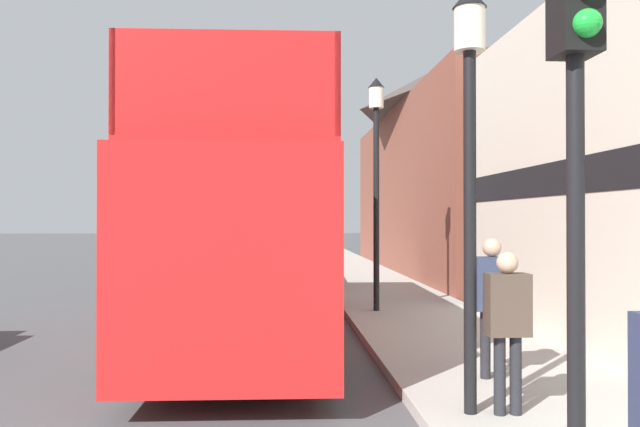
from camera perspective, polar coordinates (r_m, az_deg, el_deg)
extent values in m
plane|color=#4C4C4F|center=(24.21, -11.87, -5.59)|extent=(144.00, 144.00, 0.00)
cube|color=#ADAAA3|center=(21.19, 4.25, -6.14)|extent=(3.01, 108.00, 0.14)
cube|color=brown|center=(25.73, 13.06, 1.98)|extent=(6.00, 18.34, 6.52)
pyramid|color=#473D38|center=(26.29, 13.04, 11.61)|extent=(6.00, 18.34, 2.29)
cube|color=red|center=(11.33, -6.21, -3.13)|extent=(2.73, 9.87, 2.65)
cube|color=white|center=(10.84, -6.38, -2.55)|extent=(2.65, 5.45, 0.45)
cube|color=black|center=(11.33, -6.21, 1.04)|extent=(2.74, 9.09, 0.70)
cube|color=red|center=(11.35, -6.20, 3.81)|extent=(2.71, 9.08, 0.10)
cube|color=red|center=(11.56, -12.29, 6.87)|extent=(0.27, 9.03, 1.16)
cube|color=red|center=(11.41, -0.03, 6.96)|extent=(0.27, 9.03, 1.16)
cube|color=red|center=(7.02, -8.59, 11.70)|extent=(2.51, 0.13, 1.16)
cube|color=red|center=(15.22, -5.28, 5.08)|extent=(2.54, 1.43, 1.16)
cylinder|color=black|center=(14.55, -9.92, -6.81)|extent=(0.30, 1.10, 1.10)
cylinder|color=black|center=(14.44, -0.93, -6.87)|extent=(0.30, 1.10, 1.10)
cylinder|color=black|center=(8.80, -14.93, -10.95)|extent=(0.30, 1.10, 1.10)
cylinder|color=black|center=(8.61, 0.20, -11.19)|extent=(0.30, 1.10, 1.10)
cube|color=black|center=(19.47, -2.82, -5.17)|extent=(1.96, 4.58, 0.78)
cube|color=black|center=(19.29, -2.84, -3.21)|extent=(1.63, 2.23, 0.57)
cylinder|color=black|center=(20.91, -4.89, -5.52)|extent=(0.23, 0.65, 0.64)
cylinder|color=black|center=(20.86, -0.50, -5.53)|extent=(0.23, 0.65, 0.64)
cylinder|color=black|center=(18.15, -5.50, -6.28)|extent=(0.23, 0.65, 0.64)
cylinder|color=black|center=(18.09, -0.44, -6.30)|extent=(0.23, 0.65, 0.64)
cylinder|color=#232328|center=(6.84, 16.10, -14.02)|extent=(0.12, 0.12, 0.81)
cylinder|color=#232328|center=(6.90, 17.46, -13.90)|extent=(0.12, 0.12, 0.81)
cube|color=#4C3D33|center=(6.74, 16.77, -7.98)|extent=(0.44, 0.24, 0.64)
sphere|color=tan|center=(6.70, 16.76, -4.32)|extent=(0.22, 0.22, 0.22)
cylinder|color=#232328|center=(8.27, 14.88, -11.49)|extent=(0.13, 0.13, 0.85)
cylinder|color=#232328|center=(8.33, 16.06, -11.41)|extent=(0.13, 0.13, 0.85)
cube|color=#2D3856|center=(8.19, 15.46, -6.20)|extent=(0.46, 0.25, 0.67)
sphere|color=tan|center=(8.16, 15.45, -3.02)|extent=(0.23, 0.23, 0.23)
cylinder|color=black|center=(4.60, 22.36, -6.02)|extent=(0.12, 0.12, 3.12)
sphere|color=green|center=(4.61, 23.24, 15.69)|extent=(0.19, 0.19, 0.19)
cylinder|color=black|center=(6.63, 13.55, -1.63)|extent=(0.13, 0.13, 3.75)
cylinder|color=silver|center=(6.91, 13.51, 16.03)|extent=(0.32, 0.32, 0.45)
cylinder|color=black|center=(13.72, 5.17, 0.40)|extent=(0.13, 0.13, 4.45)
cylinder|color=silver|center=(13.98, 5.16, 10.48)|extent=(0.32, 0.32, 0.45)
cone|color=black|center=(14.05, 5.16, 11.82)|extent=(0.35, 0.35, 0.22)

